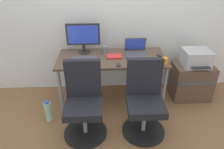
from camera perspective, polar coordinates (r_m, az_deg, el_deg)
ground_plane at (r=3.35m, az=-0.04°, el=-6.58°), size 5.28×5.28×0.00m
back_wall at (r=3.20m, az=-0.42°, el=17.37°), size 4.40×0.04×2.60m
desk at (r=3.01m, az=-0.05°, el=3.52°), size 1.53×0.68×0.72m
office_chair_left at (r=2.57m, az=-7.60°, el=-7.75°), size 0.54×0.54×0.94m
office_chair_right at (r=2.60m, az=8.79°, el=-7.27°), size 0.54×0.54×0.94m
side_cabinet at (r=3.48m, az=20.63°, el=-1.71°), size 0.58×0.41×0.55m
printer at (r=3.31m, az=21.81°, el=4.20°), size 0.38×0.40×0.24m
water_bottle_on_floor at (r=2.99m, az=-16.90°, el=-9.51°), size 0.09×0.09×0.31m
desktop_monitor at (r=3.09m, az=-7.81°, el=10.25°), size 0.48×0.18×0.43m
open_laptop at (r=3.09m, az=6.48°, el=6.51°), size 0.31×0.27×0.22m
keyboard_by_monitor at (r=2.96m, az=-7.51°, el=4.40°), size 0.34×0.12×0.02m
keyboard_by_laptop at (r=2.79m, az=7.60°, el=2.78°), size 0.34×0.12×0.02m
mouse_by_monitor at (r=3.09m, az=12.74°, el=5.17°), size 0.06×0.10×0.03m
mouse_by_laptop at (r=2.74m, az=1.78°, el=2.69°), size 0.06×0.10×0.03m
coffee_mug at (r=2.85m, az=14.07°, el=3.59°), size 0.08×0.08×0.09m
pen_cup at (r=3.11m, az=-2.02°, el=6.73°), size 0.07×0.07×0.10m
notebook at (r=2.98m, az=0.62°, el=4.90°), size 0.21×0.15×0.03m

